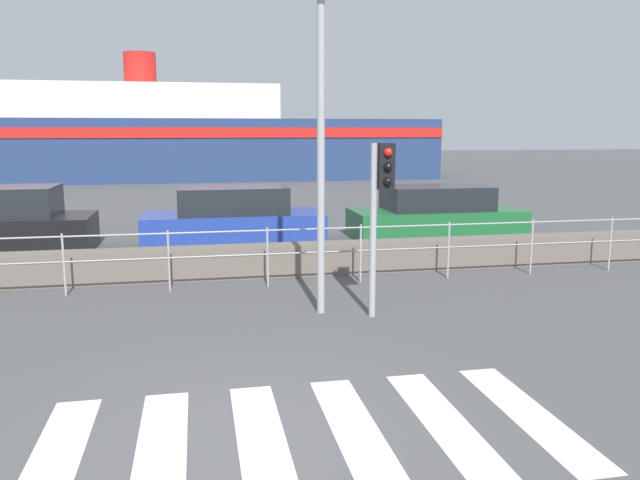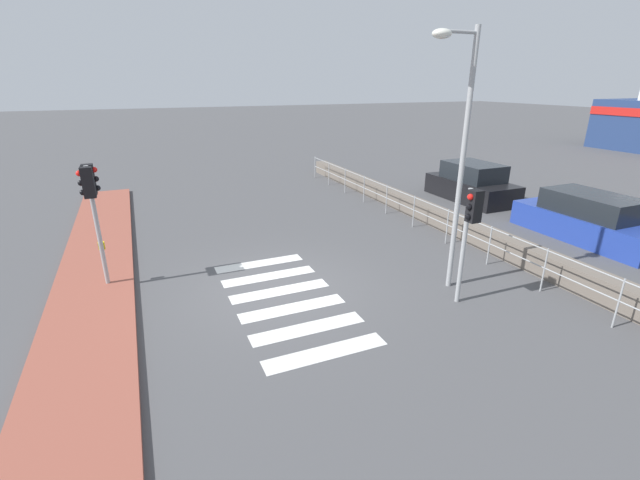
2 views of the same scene
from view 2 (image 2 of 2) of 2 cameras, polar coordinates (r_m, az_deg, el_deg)
name	(u,v)px [view 2 (image 2 of 2)]	position (r m, az deg, el deg)	size (l,w,h in m)	color
ground_plane	(278,288)	(10.49, -5.65, -6.43)	(160.00, 160.00, 0.00)	#4C4C4F
sidewalk_brick	(89,321)	(10.19, -28.47, -9.51)	(24.00, 1.80, 0.12)	#934C3D
crosswalk	(286,299)	(9.98, -4.55, -7.88)	(4.95, 2.40, 0.01)	silver
seawall	(489,239)	(13.68, 21.63, 0.09)	(25.30, 0.55, 0.61)	#6B6056
harbor_fence	(468,230)	(12.97, 19.09, 1.29)	(22.81, 0.04, 1.10)	#9EA0A3
traffic_light_near	(91,194)	(10.97, -28.20, 5.38)	(0.58, 0.41, 2.98)	#9EA0A3
traffic_light_far	(470,222)	(9.54, 19.34, 2.29)	(0.34, 0.32, 2.64)	#9EA0A3
streetlamp	(458,136)	(9.92, 17.87, 13.03)	(0.32, 1.14, 5.79)	#9EA0A3
parked_car_black	(472,184)	(19.23, 19.57, 7.04)	(3.89, 1.86, 1.55)	black
parked_car_blue	(589,220)	(15.92, 32.18, 2.29)	(4.43, 1.79, 1.46)	#233D9E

